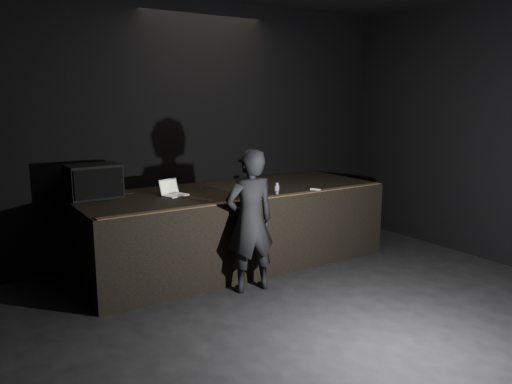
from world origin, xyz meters
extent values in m
plane|color=black|center=(0.00, 0.00, 0.00)|extent=(7.00, 7.00, 0.00)
cube|color=black|center=(0.00, 3.50, 1.75)|extent=(6.00, 0.10, 3.50)
cube|color=black|center=(0.00, 2.73, 0.50)|extent=(4.00, 1.50, 1.00)
cube|color=brown|center=(0.00, 2.02, 1.01)|extent=(3.92, 0.10, 0.01)
cube|color=black|center=(-1.67, 3.15, 1.20)|extent=(0.61, 0.44, 0.40)
cube|color=black|center=(-1.67, 2.93, 1.20)|extent=(0.57, 0.03, 0.34)
cylinder|color=black|center=(-1.59, 3.07, 1.01)|extent=(0.79, 0.13, 0.02)
cube|color=white|center=(-0.80, 2.72, 1.01)|extent=(0.33, 0.27, 0.01)
cube|color=silver|center=(-0.80, 2.72, 1.02)|extent=(0.26, 0.18, 0.00)
cube|color=white|center=(-0.84, 2.84, 1.10)|extent=(0.29, 0.15, 0.18)
cube|color=#A6D63E|center=(-0.84, 2.84, 1.10)|extent=(0.25, 0.12, 0.15)
cylinder|color=silver|center=(0.32, 2.16, 1.07)|extent=(0.06, 0.06, 0.14)
cylinder|color=navy|center=(0.32, 2.16, 1.08)|extent=(0.06, 0.06, 0.06)
cylinder|color=maroon|center=(0.32, 2.16, 1.04)|extent=(0.06, 0.06, 0.01)
cylinder|color=white|center=(-0.34, 2.93, 1.05)|extent=(0.08, 0.08, 0.10)
cube|color=white|center=(0.87, 2.08, 1.01)|extent=(0.08, 0.14, 0.03)
imported|color=black|center=(-0.32, 1.78, 0.82)|extent=(0.63, 0.44, 1.63)
camera|label=1|loc=(-3.21, -2.85, 2.18)|focal=35.00mm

